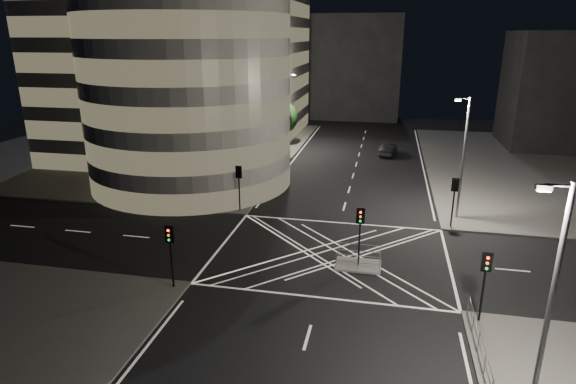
% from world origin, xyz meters
% --- Properties ---
extents(ground, '(120.00, 120.00, 0.00)m').
position_xyz_m(ground, '(0.00, 0.00, 0.00)').
color(ground, black).
rests_on(ground, ground).
extents(sidewalk_far_left, '(42.00, 42.00, 0.15)m').
position_xyz_m(sidewalk_far_left, '(-29.00, 27.00, 0.07)').
color(sidewalk_far_left, '#504D4B').
rests_on(sidewalk_far_left, ground).
extents(central_island, '(3.00, 2.00, 0.15)m').
position_xyz_m(central_island, '(2.00, -1.50, 0.07)').
color(central_island, slate).
rests_on(central_island, ground).
extents(office_tower_curved, '(30.00, 29.00, 27.20)m').
position_xyz_m(office_tower_curved, '(-20.74, 18.74, 12.65)').
color(office_tower_curved, gray).
rests_on(office_tower_curved, sidewalk_far_left).
extents(office_block_rear, '(24.00, 16.00, 22.00)m').
position_xyz_m(office_block_rear, '(-22.00, 42.00, 11.15)').
color(office_block_rear, gray).
rests_on(office_block_rear, sidewalk_far_left).
extents(building_right_far, '(14.00, 12.00, 15.00)m').
position_xyz_m(building_right_far, '(26.00, 40.00, 7.65)').
color(building_right_far, black).
rests_on(building_right_far, sidewalk_far_right).
extents(building_far_end, '(18.00, 8.00, 18.00)m').
position_xyz_m(building_far_end, '(-4.00, 58.00, 9.00)').
color(building_far_end, black).
rests_on(building_far_end, ground).
extents(tree_a, '(4.96, 4.96, 7.34)m').
position_xyz_m(tree_a, '(-10.50, 9.00, 4.64)').
color(tree_a, black).
rests_on(tree_a, sidewalk_far_left).
extents(tree_b, '(4.39, 4.39, 7.41)m').
position_xyz_m(tree_b, '(-10.50, 15.00, 5.03)').
color(tree_b, black).
rests_on(tree_b, sidewalk_far_left).
extents(tree_c, '(3.79, 3.79, 7.03)m').
position_xyz_m(tree_c, '(-10.50, 21.00, 4.99)').
color(tree_c, black).
rests_on(tree_c, sidewalk_far_left).
extents(tree_d, '(4.50, 4.50, 7.03)m').
position_xyz_m(tree_d, '(-10.50, 27.00, 4.58)').
color(tree_d, black).
rests_on(tree_d, sidewalk_far_left).
extents(tree_e, '(3.71, 3.71, 5.91)m').
position_xyz_m(tree_e, '(-10.50, 33.00, 3.91)').
color(tree_e, black).
rests_on(tree_e, sidewalk_far_left).
extents(traffic_signal_fl, '(0.55, 0.22, 4.00)m').
position_xyz_m(traffic_signal_fl, '(-8.80, 6.80, 2.91)').
color(traffic_signal_fl, black).
rests_on(traffic_signal_fl, sidewalk_far_left).
extents(traffic_signal_nl, '(0.55, 0.22, 4.00)m').
position_xyz_m(traffic_signal_nl, '(-8.80, -6.80, 2.91)').
color(traffic_signal_nl, black).
rests_on(traffic_signal_nl, sidewalk_near_left).
extents(traffic_signal_fr, '(0.55, 0.22, 4.00)m').
position_xyz_m(traffic_signal_fr, '(8.80, 6.80, 2.91)').
color(traffic_signal_fr, black).
rests_on(traffic_signal_fr, sidewalk_far_right).
extents(traffic_signal_nr, '(0.55, 0.22, 4.00)m').
position_xyz_m(traffic_signal_nr, '(8.80, -6.80, 2.91)').
color(traffic_signal_nr, black).
rests_on(traffic_signal_nr, sidewalk_near_right).
extents(traffic_signal_island, '(0.55, 0.22, 4.00)m').
position_xyz_m(traffic_signal_island, '(2.00, -1.50, 2.91)').
color(traffic_signal_island, black).
rests_on(traffic_signal_island, central_island).
extents(street_lamp_left_near, '(1.25, 0.25, 10.00)m').
position_xyz_m(street_lamp_left_near, '(-9.44, 12.00, 5.54)').
color(street_lamp_left_near, slate).
rests_on(street_lamp_left_near, sidewalk_far_left).
extents(street_lamp_left_far, '(1.25, 0.25, 10.00)m').
position_xyz_m(street_lamp_left_far, '(-9.44, 30.00, 5.54)').
color(street_lamp_left_far, slate).
rests_on(street_lamp_left_far, sidewalk_far_left).
extents(street_lamp_right_far, '(1.25, 0.25, 10.00)m').
position_xyz_m(street_lamp_right_far, '(9.44, 9.00, 5.54)').
color(street_lamp_right_far, slate).
rests_on(street_lamp_right_far, sidewalk_far_right).
extents(street_lamp_right_near, '(1.25, 0.25, 10.00)m').
position_xyz_m(street_lamp_right_near, '(9.44, -14.00, 5.54)').
color(street_lamp_right_near, slate).
rests_on(street_lamp_right_near, sidewalk_near_right).
extents(railing_near_right, '(0.06, 11.70, 1.10)m').
position_xyz_m(railing_near_right, '(8.30, -12.15, 0.70)').
color(railing_near_right, slate).
rests_on(railing_near_right, sidewalk_near_right).
extents(railing_island_south, '(2.80, 0.06, 1.10)m').
position_xyz_m(railing_island_south, '(2.00, -2.40, 0.70)').
color(railing_island_south, slate).
rests_on(railing_island_south, central_island).
extents(railing_island_north, '(2.80, 0.06, 1.10)m').
position_xyz_m(railing_island_north, '(2.00, -0.60, 0.70)').
color(railing_island_north, slate).
rests_on(railing_island_north, central_island).
extents(sedan, '(2.35, 4.80, 1.51)m').
position_xyz_m(sedan, '(3.66, 30.26, 0.76)').
color(sedan, black).
rests_on(sedan, ground).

